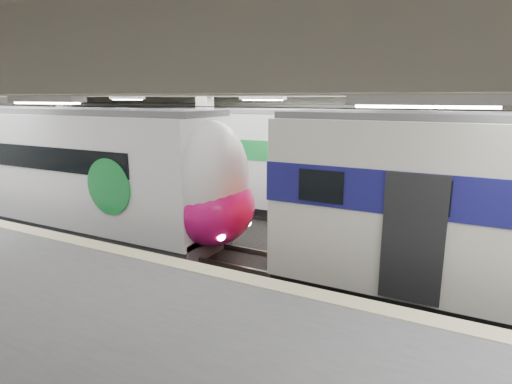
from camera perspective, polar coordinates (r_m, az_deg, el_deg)
The scene contains 3 objects.
station_hall at distance 11.36m, azimuth -7.79°, elevation 3.63°, with size 36.00×24.00×5.75m.
modern_emu at distance 16.80m, azimuth -20.94°, elevation 2.37°, with size 14.28×2.95×4.58m.
far_train at distance 20.56m, azimuth -8.74°, elevation 4.97°, with size 14.12×3.03×4.49m.
Camera 1 is at (6.58, -10.83, 4.98)m, focal length 30.00 mm.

